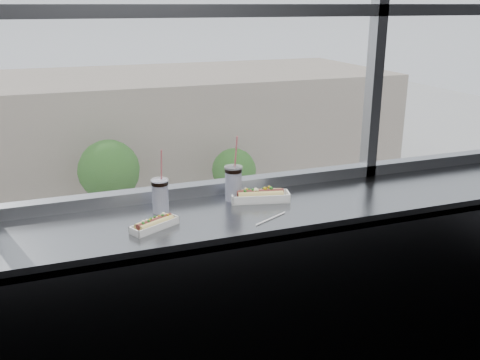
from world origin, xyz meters
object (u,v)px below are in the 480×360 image
object	(u,v)px
wrapper	(146,224)
car_near_d	(285,294)
pedestrian_d	(215,207)
car_near_e	(377,275)
pedestrian_c	(171,210)
hotdog_tray_left	(155,224)
car_far_b	(145,236)
tree_right	(234,170)
car_far_c	(266,220)
car_near_c	(55,338)
soda_cup_right	(233,181)
tree_center	(109,170)
soda_cup_left	(160,194)
hotdog_tray_right	(260,196)
loose_straw	(271,219)

from	to	relation	value
wrapper	car_near_d	distance (m)	21.45
wrapper	pedestrian_d	xyz separation A→B (m)	(8.87, 27.50, -11.12)
car_near_e	pedestrian_c	bearing A→B (deg)	27.78
hotdog_tray_left	car_far_b	xyz separation A→B (m)	(3.83, 24.35, -11.00)
car_near_d	tree_right	xyz separation A→B (m)	(1.90, 12.00, 1.91)
car_far_c	pedestrian_c	size ratio (longest dim) A/B	2.53
car_near_c	pedestrian_d	xyz separation A→B (m)	(9.88, 11.18, -0.10)
soda_cup_right	tree_center	size ratio (longest dim) A/B	0.06
soda_cup_left	car_far_c	size ratio (longest dim) A/B	0.05
car_far_b	car_near_c	size ratio (longest dim) A/B	1.02
car_near_d	tree_right	distance (m)	12.30
soda_cup_right	car_far_b	world-z (taller)	soda_cup_right
hotdog_tray_left	pedestrian_d	world-z (taller)	hotdog_tray_left
car_near_c	pedestrian_d	distance (m)	14.92
hotdog_tray_left	pedestrian_c	bearing A→B (deg)	50.36
wrapper	tree_right	distance (m)	31.52
car_near_e	car_near_c	xyz separation A→B (m)	(-14.13, 0.00, -0.02)
hotdog_tray_left	car_near_d	bearing A→B (deg)	35.28
wrapper	car_far_b	xyz separation A→B (m)	(3.86, 24.32, -10.99)
hotdog_tray_right	car_near_e	world-z (taller)	hotdog_tray_right
tree_center	hotdog_tray_right	bearing A→B (deg)	-94.23
car_near_d	tree_right	bearing A→B (deg)	-7.68
wrapper	tree_right	bearing A→B (deg)	69.84
car_far_b	tree_center	world-z (taller)	tree_center
soda_cup_right	pedestrian_c	bearing A→B (deg)	78.50
loose_straw	pedestrian_c	bearing A→B (deg)	51.41
tree_right	pedestrian_d	bearing A→B (deg)	-151.80
soda_cup_left	car_far_c	bearing A→B (deg)	65.80
loose_straw	wrapper	size ratio (longest dim) A/B	2.12
soda_cup_right	tree_center	bearing A→B (deg)	85.52
tree_center	soda_cup_left	bearing A→B (deg)	-95.23
pedestrian_d	hotdog_tray_left	bearing A→B (deg)	-17.80
hotdog_tray_right	car_far_b	distance (m)	26.78
soda_cup_left	car_far_b	world-z (taller)	soda_cup_left
hotdog_tray_left	wrapper	size ratio (longest dim) A/B	2.42
soda_cup_left	car_near_c	distance (m)	19.64
loose_straw	pedestrian_c	distance (m)	30.10
hotdog_tray_left	wrapper	bearing A→B (deg)	100.76
car_far_b	car_near_e	bearing A→B (deg)	-126.50
car_near_c	car_far_c	bearing A→B (deg)	-60.40
soda_cup_right	tree_center	distance (m)	29.44
pedestrian_d	loose_straw	bearing A→B (deg)	-16.78
car_near_e	tree_right	xyz separation A→B (m)	(-2.73, 12.00, 1.87)
soda_cup_left	soda_cup_right	size ratio (longest dim) A/B	0.93
tree_right	car_near_d	bearing A→B (deg)	-98.99
tree_center	hotdog_tray_left	bearing A→B (deg)	-95.33
soda_cup_right	tree_right	size ratio (longest dim) A/B	0.08
car_near_e	tree_center	size ratio (longest dim) A/B	1.13
car_far_c	hotdog_tray_left	bearing A→B (deg)	163.62
car_near_e	car_far_b	distance (m)	12.24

